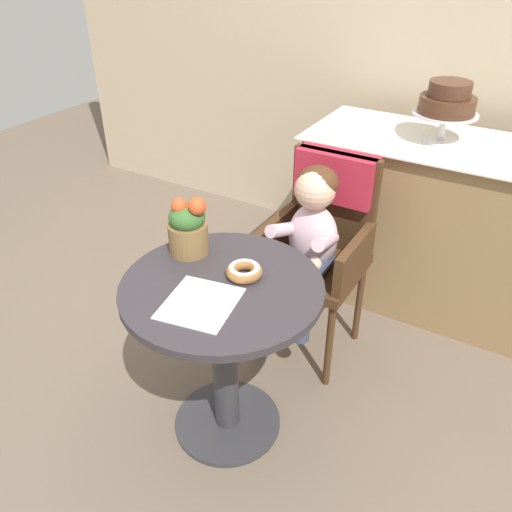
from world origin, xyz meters
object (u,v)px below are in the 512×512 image
(flower_vase, at_px, (188,227))
(wicker_chair, at_px, (324,226))
(tiered_cake_stand, at_px, (447,103))
(cafe_table, at_px, (224,331))
(seated_child, at_px, (310,233))
(donut_front, at_px, (244,271))

(flower_vase, bearing_deg, wicker_chair, 62.31)
(wicker_chair, xyz_separation_m, flower_vase, (-0.31, -0.58, 0.19))
(tiered_cake_stand, bearing_deg, flower_vase, -117.53)
(cafe_table, xyz_separation_m, flower_vase, (-0.22, 0.12, 0.32))
(cafe_table, height_order, seated_child, seated_child)
(seated_child, relative_size, donut_front, 5.55)
(seated_child, height_order, tiered_cake_stand, tiered_cake_stand)
(wicker_chair, distance_m, donut_front, 0.63)
(cafe_table, bearing_deg, donut_front, 62.09)
(wicker_chair, xyz_separation_m, tiered_cake_stand, (0.31, 0.60, 0.44))
(flower_vase, distance_m, tiered_cake_stand, 1.36)
(flower_vase, relative_size, tiered_cake_stand, 0.81)
(wicker_chair, height_order, seated_child, seated_child)
(wicker_chair, height_order, flower_vase, flower_vase)
(seated_child, bearing_deg, wicker_chair, 90.00)
(seated_child, xyz_separation_m, donut_front, (-0.04, -0.46, 0.07))
(cafe_table, distance_m, tiered_cake_stand, 1.48)
(cafe_table, bearing_deg, flower_vase, 152.73)
(tiered_cake_stand, bearing_deg, seated_child, -112.38)
(donut_front, bearing_deg, tiered_cake_stand, 73.92)
(flower_vase, bearing_deg, tiered_cake_stand, 62.47)
(cafe_table, xyz_separation_m, seated_child, (0.08, 0.54, 0.17))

